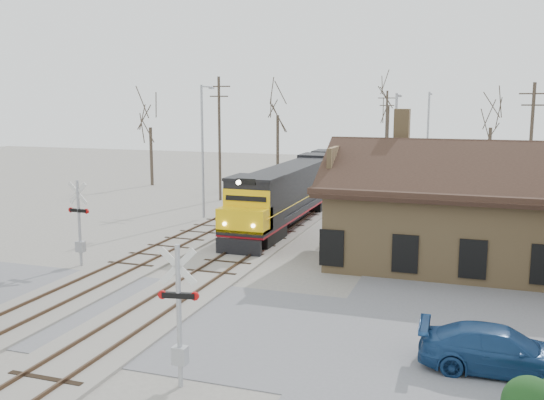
% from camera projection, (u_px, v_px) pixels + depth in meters
% --- Properties ---
extents(ground, '(140.00, 140.00, 0.00)m').
position_uv_depth(ground, '(148.00, 315.00, 23.79)').
color(ground, gray).
rests_on(ground, ground).
extents(road, '(60.00, 9.00, 0.03)m').
position_uv_depth(road, '(148.00, 315.00, 23.79)').
color(road, slate).
rests_on(road, ground).
extents(track_main, '(3.40, 90.00, 0.24)m').
position_uv_depth(track_main, '(271.00, 235.00, 37.79)').
color(track_main, gray).
rests_on(track_main, ground).
extents(track_siding, '(3.40, 90.00, 0.24)m').
position_uv_depth(track_siding, '(205.00, 230.00, 39.22)').
color(track_siding, gray).
rests_on(track_siding, ground).
extents(depot, '(15.20, 9.31, 7.90)m').
position_uv_depth(depot, '(475.00, 219.00, 30.80)').
color(depot, '#997A4F').
rests_on(depot, ground).
extents(locomotive_lead, '(2.78, 18.60, 4.13)m').
position_uv_depth(locomotive_lead, '(287.00, 194.00, 40.50)').
color(locomotive_lead, black).
rests_on(locomotive_lead, ground).
extents(locomotive_trailing, '(2.78, 18.60, 3.91)m').
position_uv_depth(locomotive_trailing, '(346.00, 165.00, 58.13)').
color(locomotive_trailing, black).
rests_on(locomotive_trailing, ground).
extents(crossbuck_near, '(1.22, 0.33, 4.31)m').
position_uv_depth(crossbuck_near, '(179.00, 322.00, 17.59)').
color(crossbuck_near, '#A5A8AD').
rests_on(crossbuck_near, ground).
extents(crossbuck_far, '(1.26, 0.33, 4.40)m').
position_uv_depth(crossbuck_far, '(79.00, 226.00, 30.66)').
color(crossbuck_far, '#A5A8AD').
rests_on(crossbuck_far, ground).
extents(parked_car, '(4.98, 2.15, 1.43)m').
position_uv_depth(parked_car, '(500.00, 350.00, 18.75)').
color(parked_car, navy).
rests_on(parked_car, ground).
extents(streetlight_a, '(0.25, 2.04, 9.40)m').
position_uv_depth(streetlight_a, '(203.00, 145.00, 42.37)').
color(streetlight_a, '#A5A8AD').
rests_on(streetlight_a, ground).
extents(streetlight_b, '(0.25, 2.04, 8.82)m').
position_uv_depth(streetlight_b, '(395.00, 151.00, 41.08)').
color(streetlight_b, '#A5A8AD').
rests_on(streetlight_b, ground).
extents(streetlight_c, '(0.25, 2.04, 9.08)m').
position_uv_depth(streetlight_c, '(428.00, 137.00, 53.88)').
color(streetlight_c, '#A5A8AD').
rests_on(streetlight_c, ground).
extents(utility_pole_a, '(2.00, 0.24, 10.26)m').
position_uv_depth(utility_pole_a, '(219.00, 137.00, 50.29)').
color(utility_pole_a, '#382D23').
rests_on(utility_pole_a, ground).
extents(utility_pole_b, '(2.00, 0.24, 9.37)m').
position_uv_depth(utility_pole_b, '(386.00, 132.00, 66.67)').
color(utility_pole_b, '#382D23').
rests_on(utility_pole_b, ground).
extents(utility_pole_c, '(2.00, 0.24, 9.61)m').
position_uv_depth(utility_pole_c, '(530.00, 147.00, 43.35)').
color(utility_pole_c, '#382D23').
rests_on(utility_pole_c, ground).
extents(tree_a, '(3.81, 3.81, 9.33)m').
position_uv_depth(tree_a, '(150.00, 118.00, 59.15)').
color(tree_a, '#382D23').
rests_on(tree_a, ground).
extents(tree_b, '(4.55, 4.55, 11.14)m').
position_uv_depth(tree_b, '(278.00, 104.00, 62.20)').
color(tree_b, '#382D23').
rests_on(tree_b, ground).
extents(tree_c, '(5.15, 5.15, 12.61)m').
position_uv_depth(tree_c, '(389.00, 94.00, 68.15)').
color(tree_c, '#382D23').
rests_on(tree_c, ground).
extents(tree_d, '(3.84, 3.84, 9.42)m').
position_uv_depth(tree_d, '(491.00, 118.00, 57.61)').
color(tree_d, '#382D23').
rests_on(tree_d, ground).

